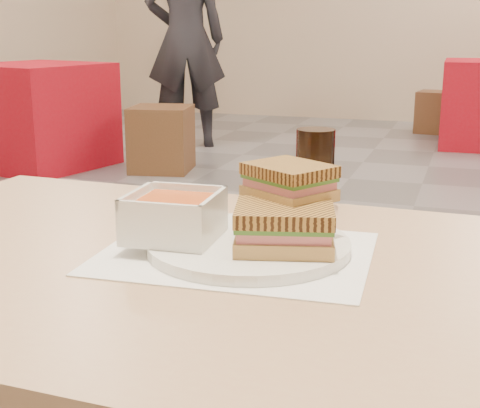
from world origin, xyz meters
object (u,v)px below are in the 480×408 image
(panini_lower, at_px, (284,227))
(bg_chair_0r, at_px, (162,139))
(plate, at_px, (249,245))
(bg_table_0, at_px, (39,116))
(bg_chair_0l, at_px, (15,139))
(soup_bowl, at_px, (174,218))
(cola_glass, at_px, (315,170))
(main_table, at_px, (236,346))
(bg_chair_2l, at_px, (436,112))
(patron_a, at_px, (185,38))

(panini_lower, bearing_deg, bg_chair_0r, 117.52)
(plate, xyz_separation_m, bg_table_0, (-2.82, 3.55, -0.37))
(bg_chair_0l, xyz_separation_m, bg_chair_0r, (1.02, 0.34, 0.01))
(soup_bowl, relative_size, bg_chair_0l, 0.27)
(cola_glass, xyz_separation_m, bg_chair_0r, (-1.91, 3.45, -0.58))
(main_table, height_order, bg_chair_2l, main_table)
(bg_table_0, bearing_deg, soup_bowl, -52.70)
(main_table, distance_m, bg_chair_0l, 4.49)
(plate, xyz_separation_m, bg_chair_0r, (-1.88, 3.69, -0.52))
(panini_lower, height_order, bg_chair_0r, panini_lower)
(soup_bowl, distance_m, bg_chair_2l, 6.30)
(main_table, relative_size, patron_a, 0.65)
(main_table, distance_m, panini_lower, 0.17)
(main_table, height_order, bg_table_0, bg_table_0)
(panini_lower, bearing_deg, main_table, -146.22)
(main_table, xyz_separation_m, soup_bowl, (-0.10, 0.03, 0.16))
(plate, relative_size, cola_glass, 2.04)
(bg_table_0, height_order, patron_a, patron_a)
(cola_glass, bearing_deg, panini_lower, -85.78)
(panini_lower, xyz_separation_m, cola_glass, (-0.02, 0.26, 0.02))
(soup_bowl, distance_m, bg_chair_0r, 4.16)
(cola_glass, distance_m, bg_chair_0l, 4.31)
(panini_lower, xyz_separation_m, bg_chair_2l, (-0.13, 6.27, -0.59))
(panini_lower, relative_size, cola_glass, 1.09)
(cola_glass, height_order, bg_chair_0l, cola_glass)
(patron_a, bearing_deg, plate, -65.88)
(cola_glass, distance_m, bg_chair_0r, 3.99)
(soup_bowl, height_order, cola_glass, cola_glass)
(main_table, height_order, soup_bowl, soup_bowl)
(main_table, relative_size, plate, 4.44)
(bg_table_0, bearing_deg, bg_chair_0l, -111.17)
(main_table, relative_size, bg_chair_0l, 2.61)
(bg_chair_2l, bearing_deg, patron_a, -143.35)
(panini_lower, height_order, bg_table_0, panini_lower)
(main_table, distance_m, patron_a, 5.24)
(bg_chair_0r, height_order, patron_a, patron_a)
(panini_lower, relative_size, bg_chair_2l, 0.36)
(soup_bowl, bearing_deg, bg_chair_0l, 129.73)
(cola_glass, xyz_separation_m, bg_chair_2l, (-0.11, 6.01, -0.61))
(main_table, distance_m, bg_chair_0r, 4.21)
(bg_table_0, distance_m, bg_chair_0r, 0.96)
(cola_glass, relative_size, bg_table_0, 0.13)
(plate, relative_size, patron_a, 0.15)
(cola_glass, bearing_deg, main_table, -96.69)
(soup_bowl, bearing_deg, patron_a, 113.03)
(panini_lower, distance_m, bg_chair_0r, 4.22)
(cola_glass, height_order, bg_chair_2l, cola_glass)
(plate, bearing_deg, main_table, -89.64)
(plate, height_order, bg_table_0, bg_table_0)
(cola_glass, distance_m, bg_chair_2l, 6.05)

